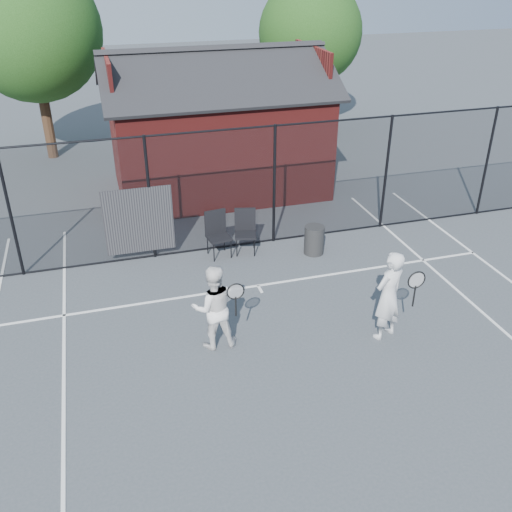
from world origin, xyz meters
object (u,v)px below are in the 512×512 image
object	(u,v)px
player_front	(389,296)
waste_bin	(314,240)
chair_right	(219,236)
clubhouse	(217,137)
player_back	(214,307)
chair_left	(245,233)

from	to	relation	value
player_front	waste_bin	distance (m)	3.57
chair_right	clubhouse	bearing A→B (deg)	69.28
player_front	player_back	xyz separation A→B (m)	(-3.17, 0.64, -0.07)
player_back	waste_bin	xyz separation A→B (m)	(3.12, 2.89, -0.48)
clubhouse	chair_left	xyz separation A→B (m)	(-0.35, -4.40, -1.08)
player_front	chair_left	distance (m)	4.37
player_back	chair_left	xyz separation A→B (m)	(1.53, 3.39, -0.31)
clubhouse	chair_left	size ratio (longest dim) A/B	6.13
clubhouse	player_back	bearing A→B (deg)	-103.54
chair_left	chair_right	distance (m)	0.65
player_front	waste_bin	world-z (taller)	player_front
clubhouse	player_front	xyz separation A→B (m)	(1.30, -8.43, -0.70)
player_back	chair_left	distance (m)	3.73
player_front	chair_right	world-z (taller)	player_front
player_front	player_back	world-z (taller)	player_front
player_back	chair_left	world-z (taller)	player_back
clubhouse	waste_bin	size ratio (longest dim) A/B	9.19
player_front	chair_left	size ratio (longest dim) A/B	1.71
chair_left	waste_bin	world-z (taller)	chair_left
player_front	player_back	distance (m)	3.24
clubhouse	waste_bin	xyz separation A→B (m)	(1.24, -4.90, -1.25)
chair_left	waste_bin	bearing A→B (deg)	-3.37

